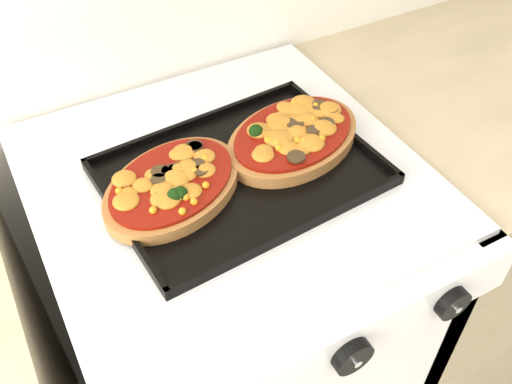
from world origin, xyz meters
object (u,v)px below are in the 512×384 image
pizza_left (172,184)px  pizza_right (293,136)px  baking_tray (241,171)px  stove (236,330)px

pizza_left → pizza_right: (0.22, 0.01, 0.00)m
pizza_left → pizza_right: bearing=2.7°
pizza_left → pizza_right: pizza_right is taller
baking_tray → stove: bearing=128.0°
pizza_left → stove: bearing=4.1°
pizza_left → pizza_right: 0.22m
stove → pizza_left: pizza_left is taller
stove → baking_tray: bearing=-48.0°
baking_tray → pizza_left: pizza_left is taller
baking_tray → pizza_left: 0.11m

